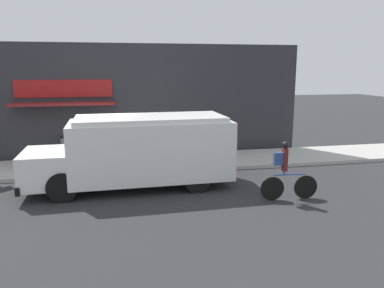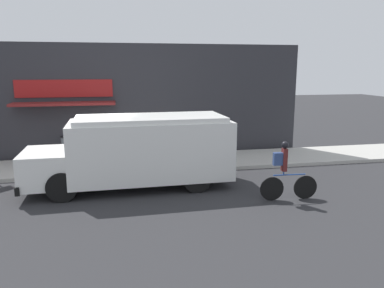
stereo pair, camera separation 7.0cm
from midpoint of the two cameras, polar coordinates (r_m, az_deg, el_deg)
The scene contains 6 objects.
ground_plane at distance 13.38m, azimuth -14.64°, elevation -5.03°, with size 70.00×70.00×0.00m, color #2B2B2D.
sidewalk at distance 14.64m, azimuth -14.40°, elevation -3.30°, with size 28.00×2.66×0.14m.
storefront at distance 15.90m, azimuth -14.68°, elevation 6.23°, with size 17.51×1.05×4.71m.
school_bus at distance 11.86m, azimuth -8.24°, elevation -0.97°, with size 6.37×2.62×2.26m.
cyclist at distance 10.99m, azimuth 13.95°, elevation -4.23°, with size 1.70×0.21×1.72m.
trash_bin at distance 15.40m, azimuth -18.52°, elevation -0.67°, with size 0.52×0.52×0.98m.
Camera 1 is at (0.77, -12.81, 3.75)m, focal length 35.00 mm.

